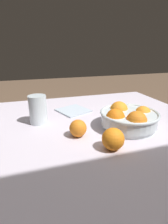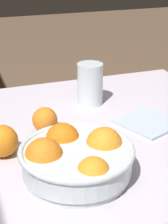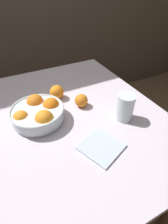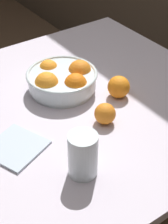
{
  "view_description": "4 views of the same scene",
  "coord_description": "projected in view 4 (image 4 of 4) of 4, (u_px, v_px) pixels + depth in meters",
  "views": [
    {
      "loc": [
        0.3,
        0.63,
        1.08
      ],
      "look_at": [
        0.09,
        -0.06,
        0.81
      ],
      "focal_mm": 28.0,
      "sensor_mm": 36.0,
      "label": 1
    },
    {
      "loc": [
        -0.75,
        0.24,
        1.22
      ],
      "look_at": [
        0.09,
        -0.06,
        0.81
      ],
      "focal_mm": 60.0,
      "sensor_mm": 36.0,
      "label": 2
    },
    {
      "loc": [
        -0.18,
        -0.63,
        1.31
      ],
      "look_at": [
        0.09,
        -0.1,
        0.82
      ],
      "focal_mm": 28.0,
      "sensor_mm": 36.0,
      "label": 3
    },
    {
      "loc": [
        0.86,
        -0.55,
        1.5
      ],
      "look_at": [
        0.11,
        -0.03,
        0.8
      ],
      "focal_mm": 60.0,
      "sensor_mm": 36.0,
      "label": 4
    }
  ],
  "objects": [
    {
      "name": "fruit_bowl",
      "position": [
        63.0,
        80.0,
        1.31
      ],
      "size": [
        0.25,
        0.25,
        0.1
      ],
      "color": "silver",
      "rests_on": "dining_table"
    },
    {
      "name": "orange_loose_near_bowl",
      "position": [
        119.0,
        87.0,
        1.29
      ],
      "size": [
        0.08,
        0.08,
        0.08
      ],
      "primitive_type": "sphere",
      "color": "orange",
      "rests_on": "dining_table"
    },
    {
      "name": "napkin",
      "position": [
        16.0,
        147.0,
        1.1
      ],
      "size": [
        0.2,
        0.2,
        0.01
      ],
      "primitive_type": "cube",
      "rotation": [
        0.0,
        0.0,
        0.38
      ],
      "color": "silver",
      "rests_on": "dining_table"
    },
    {
      "name": "orange_loose_front",
      "position": [
        105.0,
        114.0,
        1.17
      ],
      "size": [
        0.07,
        0.07,
        0.07
      ],
      "primitive_type": "sphere",
      "color": "orange",
      "rests_on": "dining_table"
    },
    {
      "name": "juice_glass",
      "position": [
        83.0,
        156.0,
        0.98
      ],
      "size": [
        0.08,
        0.08,
        0.13
      ],
      "color": "#F4A314",
      "rests_on": "dining_table"
    },
    {
      "name": "dining_table",
      "position": [
        72.0,
        123.0,
        1.32
      ],
      "size": [
        1.01,
        1.1,
        0.75
      ],
      "color": "silver",
      "rests_on": "ground_plane"
    }
  ]
}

